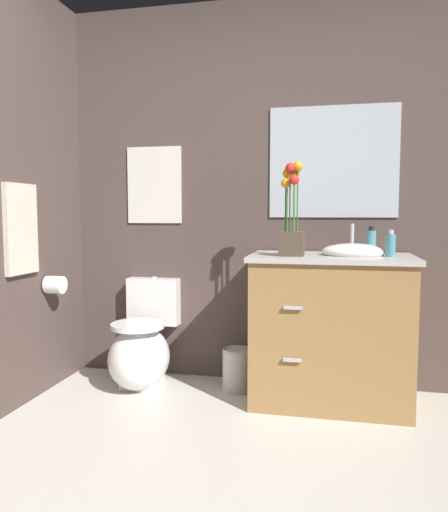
{
  "coord_description": "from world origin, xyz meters",
  "views": [
    {
      "loc": [
        0.33,
        -1.43,
        1.12
      ],
      "look_at": [
        -0.29,
        1.43,
        0.87
      ],
      "focal_mm": 34.45,
      "sensor_mm": 36.0,
      "label": 1
    }
  ],
  "objects_px": {
    "soap_bottle": "(391,245)",
    "lotion_bottle": "(371,242)",
    "flower_vase": "(292,224)",
    "toilet": "(142,349)",
    "wall_poster": "(154,185)",
    "vanity_cabinet": "(331,327)",
    "trash_bin": "(237,369)",
    "wall_mirror": "(333,162)",
    "hanging_towel": "(21,229)",
    "toilet_paper_roll": "(55,285)"
  },
  "relations": [
    {
      "from": "vanity_cabinet",
      "to": "lotion_bottle",
      "type": "height_order",
      "value": "vanity_cabinet"
    },
    {
      "from": "vanity_cabinet",
      "to": "hanging_towel",
      "type": "xyz_separation_m",
      "value": [
        -1.75,
        -0.42,
        0.58
      ]
    },
    {
      "from": "vanity_cabinet",
      "to": "flower_vase",
      "type": "relative_size",
      "value": 1.99
    },
    {
      "from": "lotion_bottle",
      "to": "toilet_paper_roll",
      "type": "bearing_deg",
      "value": -171.98
    },
    {
      "from": "hanging_towel",
      "to": "toilet_paper_roll",
      "type": "height_order",
      "value": "hanging_towel"
    },
    {
      "from": "flower_vase",
      "to": "soap_bottle",
      "type": "height_order",
      "value": "flower_vase"
    },
    {
      "from": "trash_bin",
      "to": "hanging_towel",
      "type": "distance_m",
      "value": 1.55
    },
    {
      "from": "toilet",
      "to": "vanity_cabinet",
      "type": "distance_m",
      "value": 1.22
    },
    {
      "from": "wall_mirror",
      "to": "toilet_paper_roll",
      "type": "height_order",
      "value": "wall_mirror"
    },
    {
      "from": "flower_vase",
      "to": "wall_poster",
      "type": "relative_size",
      "value": 1.03
    },
    {
      "from": "soap_bottle",
      "to": "toilet_paper_roll",
      "type": "distance_m",
      "value": 2.03
    },
    {
      "from": "vanity_cabinet",
      "to": "toilet_paper_roll",
      "type": "relative_size",
      "value": 9.67
    },
    {
      "from": "vanity_cabinet",
      "to": "wall_mirror",
      "type": "relative_size",
      "value": 1.33
    },
    {
      "from": "wall_poster",
      "to": "toilet_paper_roll",
      "type": "distance_m",
      "value": 0.93
    },
    {
      "from": "flower_vase",
      "to": "vanity_cabinet",
      "type": "bearing_deg",
      "value": 23.02
    },
    {
      "from": "soap_bottle",
      "to": "lotion_bottle",
      "type": "distance_m",
      "value": 0.18
    },
    {
      "from": "trash_bin",
      "to": "toilet",
      "type": "bearing_deg",
      "value": -175.74
    },
    {
      "from": "soap_bottle",
      "to": "hanging_towel",
      "type": "bearing_deg",
      "value": -169.9
    },
    {
      "from": "toilet",
      "to": "hanging_towel",
      "type": "distance_m",
      "value": 1.06
    },
    {
      "from": "toilet",
      "to": "hanging_towel",
      "type": "bearing_deg",
      "value": -141.1
    },
    {
      "from": "toilet",
      "to": "wall_poster",
      "type": "xyz_separation_m",
      "value": [
        0.0,
        0.27,
        1.08
      ]
    },
    {
      "from": "vanity_cabinet",
      "to": "soap_bottle",
      "type": "distance_m",
      "value": 0.59
    },
    {
      "from": "flower_vase",
      "to": "lotion_bottle",
      "type": "bearing_deg",
      "value": 23.5
    },
    {
      "from": "toilet",
      "to": "flower_vase",
      "type": "height_order",
      "value": "flower_vase"
    },
    {
      "from": "hanging_towel",
      "to": "toilet",
      "type": "bearing_deg",
      "value": 38.9
    },
    {
      "from": "flower_vase",
      "to": "wall_poster",
      "type": "distance_m",
      "value": 1.08
    },
    {
      "from": "wall_poster",
      "to": "vanity_cabinet",
      "type": "bearing_deg",
      "value": -13.78
    },
    {
      "from": "toilet",
      "to": "soap_bottle",
      "type": "xyz_separation_m",
      "value": [
        1.52,
        -0.07,
        0.71
      ]
    },
    {
      "from": "soap_bottle",
      "to": "lotion_bottle",
      "type": "relative_size",
      "value": 0.91
    },
    {
      "from": "trash_bin",
      "to": "flower_vase",
      "type": "bearing_deg",
      "value": -25.86
    },
    {
      "from": "flower_vase",
      "to": "soap_bottle",
      "type": "relative_size",
      "value": 3.54
    },
    {
      "from": "trash_bin",
      "to": "wall_mirror",
      "type": "height_order",
      "value": "wall_mirror"
    },
    {
      "from": "lotion_bottle",
      "to": "trash_bin",
      "type": "distance_m",
      "value": 1.15
    },
    {
      "from": "soap_bottle",
      "to": "wall_poster",
      "type": "height_order",
      "value": "wall_poster"
    },
    {
      "from": "trash_bin",
      "to": "wall_mirror",
      "type": "distance_m",
      "value": 1.45
    },
    {
      "from": "soap_bottle",
      "to": "hanging_towel",
      "type": "distance_m",
      "value": 2.1
    },
    {
      "from": "flower_vase",
      "to": "hanging_towel",
      "type": "xyz_separation_m",
      "value": [
        -1.52,
        -0.32,
        -0.03
      ]
    },
    {
      "from": "toilet",
      "to": "wall_poster",
      "type": "distance_m",
      "value": 1.11
    },
    {
      "from": "wall_mirror",
      "to": "hanging_towel",
      "type": "bearing_deg",
      "value": -157.85
    },
    {
      "from": "toilet",
      "to": "soap_bottle",
      "type": "height_order",
      "value": "soap_bottle"
    },
    {
      "from": "vanity_cabinet",
      "to": "toilet_paper_roll",
      "type": "height_order",
      "value": "vanity_cabinet"
    },
    {
      "from": "vanity_cabinet",
      "to": "lotion_bottle",
      "type": "relative_size",
      "value": 6.42
    },
    {
      "from": "soap_bottle",
      "to": "lotion_bottle",
      "type": "bearing_deg",
      "value": 122.24
    },
    {
      "from": "wall_poster",
      "to": "hanging_towel",
      "type": "relative_size",
      "value": 1.0
    },
    {
      "from": "toilet",
      "to": "toilet_paper_roll",
      "type": "height_order",
      "value": "toilet_paper_roll"
    },
    {
      "from": "vanity_cabinet",
      "to": "flower_vase",
      "type": "xyz_separation_m",
      "value": [
        -0.23,
        -0.1,
        0.61
      ]
    },
    {
      "from": "trash_bin",
      "to": "wall_poster",
      "type": "bearing_deg",
      "value": 160.35
    },
    {
      "from": "wall_poster",
      "to": "lotion_bottle",
      "type": "bearing_deg",
      "value": -7.76
    },
    {
      "from": "hanging_towel",
      "to": "lotion_bottle",
      "type": "bearing_deg",
      "value": 14.67
    },
    {
      "from": "toilet_paper_roll",
      "to": "wall_poster",
      "type": "bearing_deg",
      "value": 43.26
    }
  ]
}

